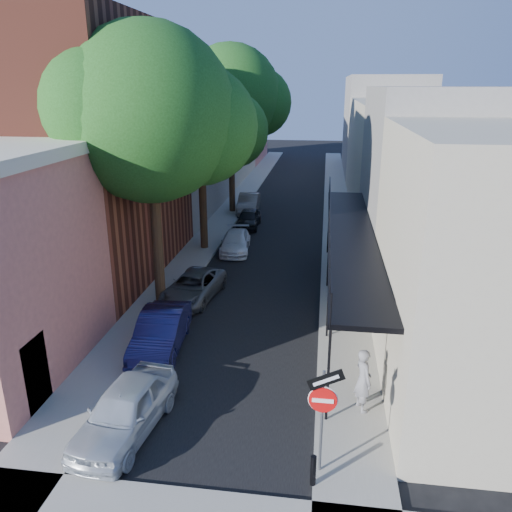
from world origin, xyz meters
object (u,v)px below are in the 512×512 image
(oak_near, at_px, (162,117))
(bollard, at_px, (313,470))
(parked_car_f, at_px, (249,203))
(parked_car_a, at_px, (125,410))
(parked_car_d, at_px, (236,242))
(parked_car_e, at_px, (248,218))
(parked_car_b, at_px, (161,332))
(sign_post, at_px, (323,404))
(oak_mid, at_px, (208,124))
(parked_car_c, at_px, (193,287))
(pedestrian, at_px, (363,380))
(oak_far, at_px, (238,97))

(oak_near, bearing_deg, bollard, -56.88)
(parked_car_f, bearing_deg, parked_car_a, -91.80)
(parked_car_d, bearing_deg, oak_near, -105.80)
(parked_car_d, xyz_separation_m, parked_car_e, (-0.04, 5.20, 0.04))
(parked_car_b, bearing_deg, bollard, -51.03)
(parked_car_f, bearing_deg, oak_near, -95.47)
(bollard, relative_size, oak_near, 0.07)
(parked_car_b, bearing_deg, sign_post, -47.82)
(parked_car_a, xyz_separation_m, parked_car_d, (0.20, 15.97, -0.14))
(parked_car_d, height_order, parked_car_e, parked_car_e)
(oak_near, relative_size, oak_mid, 1.12)
(bollard, xyz_separation_m, parked_car_b, (-5.60, 5.85, 0.18))
(parked_car_c, xyz_separation_m, parked_car_d, (0.67, 6.93, -0.02))
(bollard, relative_size, parked_car_f, 0.19)
(parked_car_c, distance_m, parked_car_e, 12.14)
(oak_mid, height_order, pedestrian, oak_mid)
(sign_post, xyz_separation_m, oak_near, (-6.53, 9.29, 5.84))
(parked_car_c, distance_m, parked_car_f, 16.29)
(oak_near, relative_size, parked_car_d, 2.94)
(pedestrian, bearing_deg, parked_car_b, 46.06)
(sign_post, relative_size, parked_car_d, 0.77)
(oak_mid, distance_m, oak_far, 9.12)
(sign_post, height_order, bollard, sign_post)
(bollard, bearing_deg, oak_mid, 109.90)
(parked_car_a, xyz_separation_m, pedestrian, (6.44, 1.75, 0.39))
(sign_post, height_order, parked_car_d, sign_post)
(bollard, relative_size, parked_car_e, 0.22)
(oak_far, distance_m, parked_car_c, 18.08)
(pedestrian, bearing_deg, parked_car_c, 21.11)
(oak_mid, xyz_separation_m, parked_car_f, (0.82, 8.97, -6.37))
(oak_near, height_order, parked_car_f, oak_near)
(parked_car_a, distance_m, pedestrian, 6.68)
(sign_post, xyz_separation_m, oak_far, (-6.51, 26.30, 6.22))
(parked_car_c, relative_size, parked_car_f, 1.01)
(parked_car_d, bearing_deg, parked_car_e, 85.42)
(pedestrian, bearing_deg, parked_car_f, -6.02)
(oak_far, height_order, parked_car_b, oak_far)
(parked_car_d, height_order, parked_car_f, parked_car_f)
(oak_near, relative_size, parked_car_e, 3.20)
(oak_far, bearing_deg, sign_post, -76.09)
(parked_car_e, height_order, pedestrian, pedestrian)
(sign_post, bearing_deg, parked_car_e, 103.09)
(sign_post, relative_size, parked_car_f, 0.72)
(sign_post, distance_m, parked_car_a, 5.52)
(bollard, height_order, oak_mid, oak_mid)
(bollard, bearing_deg, parked_car_a, 165.12)
(oak_far, bearing_deg, oak_near, -90.04)
(oak_far, distance_m, parked_car_b, 22.25)
(sign_post, distance_m, oak_near, 12.77)
(oak_near, distance_m, parked_car_d, 10.63)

